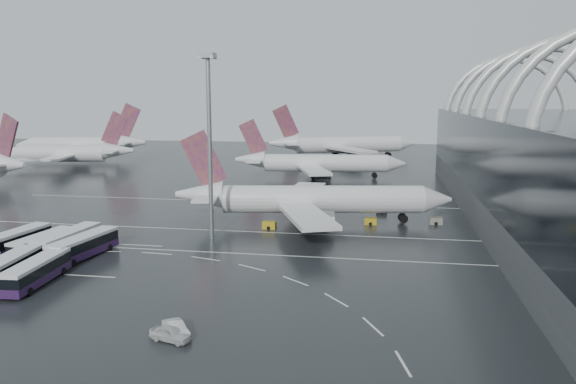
% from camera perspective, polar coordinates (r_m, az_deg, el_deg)
% --- Properties ---
extents(ground, '(420.00, 420.00, 0.00)m').
position_cam_1_polar(ground, '(89.18, -6.67, -5.78)').
color(ground, black).
rests_on(ground, ground).
extents(lane_marking_near, '(120.00, 0.25, 0.01)m').
position_cam_1_polar(lane_marking_near, '(87.33, -7.04, -6.12)').
color(lane_marking_near, white).
rests_on(lane_marking_near, ground).
extents(lane_marking_mid, '(120.00, 0.25, 0.01)m').
position_cam_1_polar(lane_marking_mid, '(100.37, -4.74, -4.00)').
color(lane_marking_mid, white).
rests_on(lane_marking_mid, ground).
extents(lane_marking_far, '(120.00, 0.25, 0.01)m').
position_cam_1_polar(lane_marking_far, '(127.06, -1.60, -1.07)').
color(lane_marking_far, white).
rests_on(lane_marking_far, ground).
extents(bus_bay_line_south, '(28.00, 0.25, 0.01)m').
position_cam_1_polar(bus_bay_line_south, '(85.60, -25.58, -7.34)').
color(bus_bay_line_south, white).
rests_on(bus_bay_line_south, ground).
extents(bus_bay_line_north, '(28.00, 0.25, 0.01)m').
position_cam_1_polar(bus_bay_line_north, '(98.53, -20.23, -4.83)').
color(bus_bay_line_north, white).
rests_on(bus_bay_line_north, ground).
extents(airliner_main, '(52.07, 45.16, 17.65)m').
position_cam_1_polar(airliner_main, '(105.76, 2.13, -0.82)').
color(airliner_main, silver).
rests_on(airliner_main, ground).
extents(airliner_gate_b, '(50.04, 44.75, 17.36)m').
position_cam_1_polar(airliner_gate_b, '(164.72, 2.94, 2.91)').
color(airliner_gate_b, silver).
rests_on(airliner_gate_b, ground).
extents(airliner_gate_c, '(56.53, 51.59, 20.93)m').
position_cam_1_polar(airliner_gate_c, '(218.33, 5.39, 4.76)').
color(airliner_gate_c, silver).
rests_on(airliner_gate_c, ground).
extents(jet_remote_mid, '(43.64, 35.35, 19.06)m').
position_cam_1_polar(jet_remote_mid, '(201.36, -21.27, 3.65)').
color(jet_remote_mid, silver).
rests_on(jet_remote_mid, ground).
extents(jet_remote_far, '(49.23, 39.81, 21.43)m').
position_cam_1_polar(jet_remote_far, '(226.81, -20.05, 4.48)').
color(jet_remote_far, silver).
rests_on(jet_remote_far, ground).
extents(bus_row_near_a, '(4.37, 13.65, 3.30)m').
position_cam_1_polar(bus_row_near_a, '(96.00, -26.01, -4.48)').
color(bus_row_near_a, '#25133D').
rests_on(bus_row_near_a, ground).
extents(bus_row_near_b, '(4.09, 12.37, 2.99)m').
position_cam_1_polar(bus_row_near_b, '(93.49, -23.68, -4.78)').
color(bus_row_near_b, '#25133D').
rests_on(bus_row_near_b, ground).
extents(bus_row_near_c, '(4.18, 13.94, 3.38)m').
position_cam_1_polar(bus_row_near_c, '(92.46, -21.46, -4.65)').
color(bus_row_near_c, '#25133D').
rests_on(bus_row_near_c, ground).
extents(bus_row_near_d, '(4.75, 13.75, 3.32)m').
position_cam_1_polar(bus_row_near_d, '(88.97, -20.07, -5.14)').
color(bus_row_near_d, '#25133D').
rests_on(bus_row_near_d, ground).
extents(bus_row_far_b, '(4.36, 13.33, 3.22)m').
position_cam_1_polar(bus_row_far_b, '(81.42, -26.70, -6.98)').
color(bus_row_far_b, '#25133D').
rests_on(bus_row_far_b, ground).
extents(bus_row_far_c, '(3.79, 12.96, 3.15)m').
position_cam_1_polar(bus_row_far_c, '(78.84, -24.19, -7.34)').
color(bus_row_far_c, '#25133D').
rests_on(bus_row_far_c, ground).
extents(van_curve_b, '(4.61, 2.79, 1.47)m').
position_cam_1_polar(van_curve_b, '(57.75, -11.84, -13.91)').
color(van_curve_b, silver).
rests_on(van_curve_b, ground).
extents(van_curve_c, '(4.01, 4.25, 1.43)m').
position_cam_1_polar(van_curve_c, '(58.85, -11.31, -13.45)').
color(van_curve_c, silver).
rests_on(van_curve_c, ground).
extents(floodlight_mast, '(2.35, 2.35, 30.60)m').
position_cam_1_polar(floodlight_mast, '(93.35, -8.01, 6.87)').
color(floodlight_mast, gray).
rests_on(floodlight_mast, ground).
extents(gse_cart_belly_a, '(2.25, 1.33, 1.23)m').
position_cam_1_polar(gse_cart_belly_a, '(106.38, 8.39, -2.95)').
color(gse_cart_belly_a, '#B39317').
rests_on(gse_cart_belly_a, ground).
extents(gse_cart_belly_b, '(2.23, 1.32, 1.22)m').
position_cam_1_polar(gse_cart_belly_b, '(117.75, 9.50, -1.76)').
color(gse_cart_belly_b, slate).
rests_on(gse_cart_belly_b, ground).
extents(gse_cart_belly_c, '(2.41, 1.42, 1.31)m').
position_cam_1_polar(gse_cart_belly_c, '(101.90, -1.91, -3.39)').
color(gse_cart_belly_c, '#B39317').
rests_on(gse_cart_belly_c, ground).
extents(gse_cart_belly_d, '(2.39, 1.41, 1.31)m').
position_cam_1_polar(gse_cart_belly_d, '(109.01, 14.79, -2.85)').
color(gse_cart_belly_d, slate).
rests_on(gse_cart_belly_d, ground).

